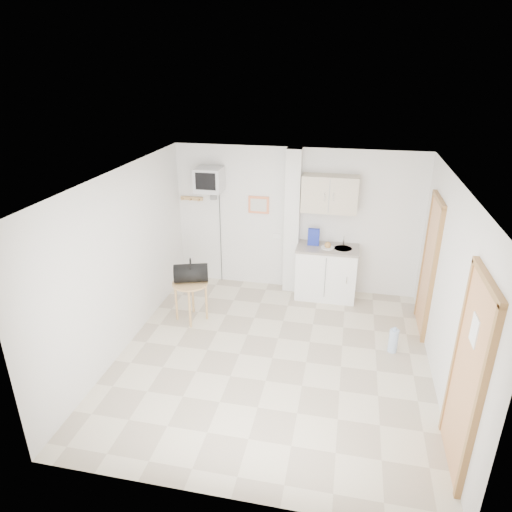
% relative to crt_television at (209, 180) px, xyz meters
% --- Properties ---
extents(ground, '(4.50, 4.50, 0.00)m').
position_rel_crt_television_xyz_m(ground, '(1.45, -2.02, -1.94)').
color(ground, beige).
rests_on(ground, ground).
extents(room_envelope, '(4.24, 4.54, 2.55)m').
position_rel_crt_television_xyz_m(room_envelope, '(1.69, -1.93, -0.40)').
color(room_envelope, white).
rests_on(room_envelope, ground).
extents(kitchenette, '(1.03, 0.58, 2.10)m').
position_rel_crt_television_xyz_m(kitchenette, '(2.02, -0.02, -1.13)').
color(kitchenette, white).
rests_on(kitchenette, ground).
extents(crt_television, '(0.44, 0.45, 2.15)m').
position_rel_crt_television_xyz_m(crt_television, '(0.00, 0.00, 0.00)').
color(crt_television, slate).
rests_on(crt_television, ground).
extents(round_table, '(0.55, 0.55, 0.65)m').
position_rel_crt_television_xyz_m(round_table, '(0.03, -1.26, -1.39)').
color(round_table, tan).
rests_on(round_table, ground).
extents(duffel_bag, '(0.58, 0.43, 0.38)m').
position_rel_crt_television_xyz_m(duffel_bag, '(0.03, -1.22, -1.14)').
color(duffel_bag, black).
rests_on(duffel_bag, round_table).
extents(water_bottle, '(0.13, 0.13, 0.39)m').
position_rel_crt_television_xyz_m(water_bottle, '(3.07, -1.51, -1.76)').
color(water_bottle, '#A5BCDB').
rests_on(water_bottle, ground).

